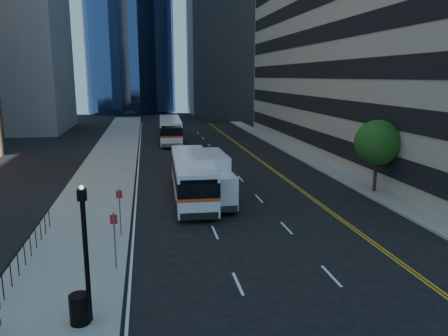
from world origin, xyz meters
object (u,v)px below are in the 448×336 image
box_truck (210,178)px  trash_can (80,309)px  street_tree (378,143)px  lamp_post (86,248)px  bus_front (192,176)px  bus_rear (170,130)px

box_truck → trash_can: size_ratio=6.60×
street_tree → lamp_post: bearing=-142.1°
street_tree → bus_front: bearing=176.2°
lamp_post → bus_rear: 41.31m
street_tree → bus_front: 13.19m
lamp_post → street_tree: bearing=37.9°
lamp_post → box_truck: size_ratio=0.68×
street_tree → trash_can: street_tree is taller
bus_front → box_truck: bearing=-44.4°
bus_rear → trash_can: size_ratio=11.64×
street_tree → trash_can: (-18.30, -14.11, -2.99)m
bus_rear → box_truck: box_truck is taller
lamp_post → trash_can: size_ratio=4.52×
bus_rear → trash_can: 41.45m
bus_front → box_truck: size_ratio=1.66×
bus_rear → bus_front: bearing=-88.2°
bus_front → lamp_post: bearing=-106.9°
street_tree → bus_front: (-13.00, 0.86, -2.09)m
bus_rear → trash_can: bus_rear is taller
bus_front → trash_can: bearing=-107.8°
bus_front → trash_can: size_ratio=10.97×
lamp_post → trash_can: (-0.30, -0.11, -2.07)m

